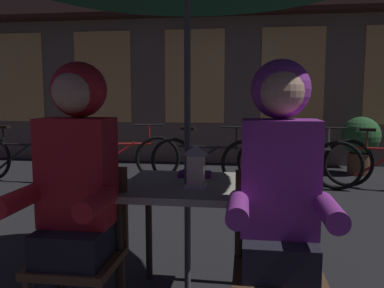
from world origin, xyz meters
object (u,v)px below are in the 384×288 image
Objects in this scene: cafe_table at (188,200)px; chair_left at (83,245)px; person_left_hooded at (75,177)px; potted_plant at (361,140)px; bicycle_nearest at (21,158)px; person_right_hooded at (280,183)px; book at (195,174)px; bicycle_second at (123,157)px; chair_right at (277,255)px; bicycle_third at (208,161)px; lantern at (196,165)px; bicycle_fourth at (298,162)px.

chair_left reaches higher than cafe_table.
potted_plant is (2.61, 4.75, -0.30)m from person_left_hooded.
cafe_table is 0.44× the size of bicycle_nearest.
person_right_hooded reaches higher than chair_left.
bicycle_second is at bearing 111.42° from book.
chair_left is at bearing 180.00° from chair_right.
bicycle_third is (1.28, -0.19, 0.00)m from bicycle_second.
bicycle_nearest is at bearing 134.07° from person_right_hooded.
chair_right is (0.42, -0.28, -0.37)m from lantern.
lantern is 0.62m from chair_right.
chair_left is 4.35× the size of book.
cafe_table is 3.20× the size of lantern.
cafe_table is 3.67m from bicycle_second.
potted_plant is at bearing 60.97° from chair_left.
bicycle_nearest is 5.18m from potted_plant.
lantern is at bearing -115.04° from potted_plant.
cafe_table is at bearing -116.17° from potted_plant.
lantern is 0.17× the size of person_right_hooded.
potted_plant is (1.65, 4.70, 0.05)m from chair_right.
lantern reaches higher than cafe_table.
potted_plant is at bearing 70.68° from chair_right.
bicycle_second is at bearing 177.55° from bicycle_fourth.
person_left_hooded reaches higher than chair_right.
person_right_hooded is at bearing -3.39° from chair_left.
bicycle_third is at bearing -8.29° from bicycle_second.
bicycle_second is 2.49m from bicycle_fourth.
potted_plant is (5.02, 1.26, 0.20)m from bicycle_nearest.
cafe_table is at bearing 142.45° from chair_right.
person_right_hooded is at bearing -57.35° from book.
lantern is 0.14× the size of bicycle_second.
bicycle_fourth is at bearing 3.73° from bicycle_third.
bicycle_second is 1.80× the size of potted_plant.
person_left_hooded is at bearing 180.00° from person_right_hooded.
bicycle_nearest and bicycle_second have the same top height.
chair_right reaches higher than bicycle_fourth.
bicycle_nearest is 1.46m from bicycle_second.
book is (-0.46, 0.63, -0.09)m from person_right_hooded.
chair_left is at bearing 90.00° from person_left_hooded.
person_left_hooded reaches higher than bicycle_second.
cafe_table is 0.85× the size of chair_right.
chair_left is 0.52× the size of bicycle_third.
lantern is at bearing 31.55° from person_left_hooded.
person_right_hooded reaches higher than bicycle_nearest.
book is 4.64m from potted_plant.
chair_right is at bearing -109.32° from potted_plant.
lantern reaches higher than bicycle_nearest.
potted_plant is at bearing 44.61° from bicycle_fourth.
person_left_hooded is at bearing -75.37° from bicycle_second.
lantern is at bearing 141.63° from person_right_hooded.
bicycle_fourth is at bearing 81.53° from person_right_hooded.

